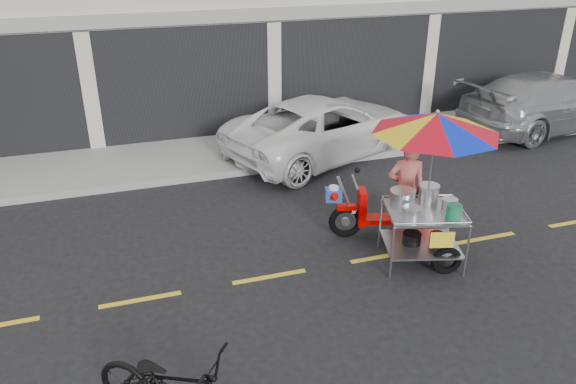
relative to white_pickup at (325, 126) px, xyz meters
name	(u,v)px	position (x,y,z in m)	size (l,w,h in m)	color
ground	(383,256)	(-0.75, -4.70, -0.71)	(90.00, 90.00, 0.00)	black
sidewalk	(286,143)	(-0.75, 0.80, -0.63)	(45.00, 3.00, 0.15)	gray
centerline	(383,256)	(-0.75, -4.70, -0.70)	(42.00, 0.10, 0.01)	gold
white_pickup	(325,126)	(0.00, 0.00, 0.00)	(2.34, 5.08, 1.41)	white
silver_pickup	(548,101)	(6.42, -0.02, 0.06)	(2.14, 5.25, 1.52)	#9A9EA1
food_vendor_rig	(421,163)	(-0.18, -4.65, 0.92)	(2.55, 2.51, 2.58)	black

